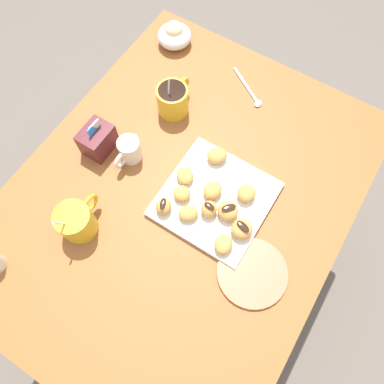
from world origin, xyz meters
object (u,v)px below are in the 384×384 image
Objects in this scene: coffee_mug_mustard_right at (173,99)px; sugar_caddy at (97,141)px; beignet_9 at (209,209)px; beignet_8 at (242,229)px; coffee_mug_mustard_left at (76,221)px; beignet_2 at (223,244)px; ice_cream_bowl at (174,35)px; beignet_1 at (217,156)px; saucer_coral_left at (252,273)px; pastry_plate_square at (215,199)px; beignet_10 at (188,213)px; beignet_0 at (185,176)px; beignet_5 at (182,194)px; cream_pitcher_white at (129,150)px; beignet_6 at (228,211)px; beignet_3 at (246,193)px; beignet_7 at (163,206)px; dining_table at (182,210)px; beignet_4 at (213,190)px.

coffee_mug_mustard_right is 1.29× the size of sugar_caddy.
beignet_8 is at bearing -91.10° from beignet_9.
beignet_2 is (0.15, -0.33, -0.02)m from coffee_mug_mustard_left.
beignet_1 is at bearing -132.01° from ice_cream_bowl.
pastry_plate_square is at bearing 56.06° from saucer_coral_left.
sugar_caddy is 0.32m from beignet_10.
beignet_5 is at bearing -155.58° from beignet_0.
cream_pitcher_white reaches higher than beignet_6.
saucer_coral_left is 3.80× the size of beignet_5.
ice_cream_bowl is at bearing 36.44° from beignet_0.
beignet_3 is (0.29, -0.32, -0.01)m from coffee_mug_mustard_left.
cream_pitcher_white is at bearing 3.06° from coffee_mug_mustard_left.
beignet_7 is at bearing 160.43° from beignet_5.
beignet_7 is at bearing 105.09° from beignet_8.
saucer_coral_left is 3.26× the size of beignet_8.
saucer_coral_left is 3.85× the size of beignet_7.
saucer_coral_left is 3.23× the size of beignet_6.
coffee_mug_mustard_left is at bearing 113.57° from beignet_2.
cream_pitcher_white is 0.24m from beignet_10.
beignet_9 reaches higher than beignet_0.
pastry_plate_square is at bearing 126.29° from beignet_3.
dining_table is 0.32m from coffee_mug_mustard_right.
beignet_0 is (0.02, -0.17, -0.01)m from cream_pitcher_white.
saucer_coral_left is at bearing -73.20° from coffee_mug_mustard_left.
coffee_mug_mustard_right reaches higher than cream_pitcher_white.
coffee_mug_mustard_left reaches higher than beignet_4.
beignet_8 is at bearing -18.90° from beignet_2.
pastry_plate_square is 0.36m from coffee_mug_mustard_left.
beignet_7 is at bearing -116.94° from cream_pitcher_white.
beignet_3 is (0.08, -0.15, 0.16)m from dining_table.
dining_table is 21.60× the size of beignet_10.
beignet_9 is (-0.02, 0.04, -0.00)m from beignet_6.
beignet_4 is (-0.40, -0.38, -0.00)m from ice_cream_bowl.
beignet_9 is at bearing -156.78° from beignet_1.
beignet_1 is at bearing 23.22° from beignet_9.
beignet_3 reaches higher than beignet_2.
coffee_mug_mustard_right is 0.42m from beignet_8.
beignet_10 is at bearing 124.91° from beignet_6.
coffee_mug_mustard_left is at bearing 119.78° from beignet_8.
coffee_mug_mustard_right is 0.79× the size of saucer_coral_left.
pastry_plate_square is at bearing -87.51° from cream_pitcher_white.
beignet_1 is (0.13, -0.03, 0.16)m from dining_table.
beignet_0 is at bearing 79.44° from beignet_6.
ice_cream_bowl is at bearing 47.99° from beignet_1.
beignet_0 is at bearing 104.00° from beignet_3.
beignet_4 reaches higher than pastry_plate_square.
ice_cream_bowl is 2.37× the size of beignet_5.
beignet_1 is 1.07× the size of beignet_3.
cream_pitcher_white is at bearing 80.97° from beignet_5.
beignet_9 is (-0.45, -0.40, 0.00)m from ice_cream_bowl.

